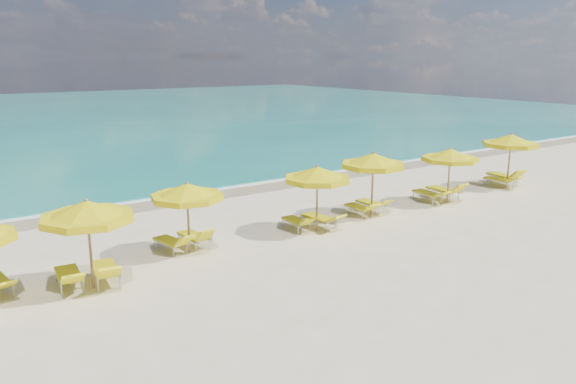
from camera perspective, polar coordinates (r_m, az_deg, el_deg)
ground_plane at (r=20.07m, az=2.46°, el=-4.16°), size 120.00×120.00×0.00m
ocean at (r=64.52m, az=-24.57°, el=6.95°), size 120.00×80.00×0.30m
wet_sand_band at (r=26.12m, az=-7.43°, el=-0.06°), size 120.00×2.60×0.01m
foam_line at (r=26.81m, az=-8.23°, el=0.27°), size 120.00×1.20×0.03m
whitecap_near at (r=33.22m, az=-24.55°, el=1.75°), size 14.00×0.36×0.05m
whitecap_far at (r=44.24m, az=-8.26°, el=5.52°), size 18.00×0.30×0.05m
umbrella_2 at (r=15.64m, az=-19.74°, el=-1.93°), size 2.76×2.76×2.52m
umbrella_3 at (r=17.77m, az=-10.22°, el=-0.03°), size 2.63×2.63×2.34m
umbrella_4 at (r=19.78m, az=2.99°, el=1.75°), size 2.92×2.92×2.42m
umbrella_5 at (r=21.98m, az=8.65°, el=3.14°), size 3.31×3.31×2.56m
umbrella_6 at (r=24.67m, az=16.15°, el=3.58°), size 2.41×2.41×2.41m
umbrella_7 at (r=28.66m, az=21.71°, el=4.85°), size 3.33×3.33×2.62m
lounger_2_left at (r=16.49m, az=-21.34°, el=-8.34°), size 0.79×1.87×0.78m
lounger_2_right at (r=16.49m, az=-18.02°, el=-8.01°), size 0.93×1.97×0.85m
lounger_3_left at (r=18.50m, az=-11.78°, el=-5.34°), size 0.82×1.71×0.76m
lounger_3_right at (r=18.87m, az=-9.50°, el=-4.85°), size 0.69×1.67×0.81m
lounger_4_left at (r=20.36m, az=0.86°, el=-3.31°), size 0.62×1.64×0.69m
lounger_4_right at (r=20.67m, az=3.23°, el=-3.02°), size 0.83×1.86×0.70m
lounger_5_left at (r=22.33m, az=7.26°, el=-1.88°), size 0.62×1.65×0.69m
lounger_5_right at (r=23.01m, az=8.44°, el=-1.44°), size 0.58×1.71×0.68m
lounger_6_left at (r=24.98m, az=14.08°, el=-0.47°), size 0.77×1.91×0.70m
lounger_6_right at (r=25.70m, az=15.52°, el=-0.13°), size 0.71×1.91×0.89m
lounger_7_left at (r=28.80m, az=20.71°, el=0.89°), size 0.70×1.87×0.74m
lounger_7_right at (r=29.61m, az=20.98°, el=1.26°), size 1.01×2.07×0.93m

